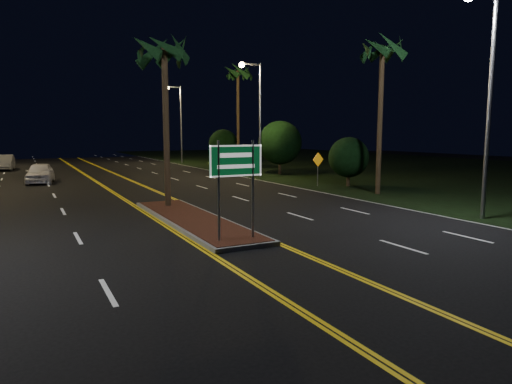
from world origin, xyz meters
TOP-DOWN VIEW (x-y plane):
  - ground at (0.00, 0.00)m, footprint 120.00×120.00m
  - grass_right at (30.00, 25.00)m, footprint 40.00×110.00m
  - median_island at (0.00, 7.00)m, footprint 2.25×10.25m
  - highway_sign at (0.00, 2.80)m, footprint 1.80×0.08m
  - streetlight_right_near at (10.61, 2.00)m, footprint 1.91×0.44m
  - streetlight_right_mid at (10.61, 22.00)m, footprint 1.91×0.44m
  - streetlight_right_far at (10.61, 42.00)m, footprint 1.91×0.44m
  - palm_median at (0.00, 10.50)m, footprint 2.40×2.40m
  - palm_right_near at (12.50, 10.00)m, footprint 2.40×2.40m
  - palm_right_far at (12.80, 30.00)m, footprint 2.40×2.40m
  - shrub_near at (13.50, 14.00)m, footprint 2.70×2.70m
  - shrub_mid at (14.00, 24.00)m, footprint 3.78×3.78m
  - shrub_far at (13.80, 36.00)m, footprint 3.24×3.24m
  - car_near at (-4.92, 25.74)m, footprint 2.84×5.34m
  - car_far at (-7.53, 39.95)m, footprint 2.54×5.29m
  - warning_sign at (11.67, 14.94)m, footprint 0.95×0.20m

SIDE VIEW (x-z plane):
  - ground at x=0.00m, z-range 0.00..0.00m
  - grass_right at x=30.00m, z-range 0.00..0.01m
  - median_island at x=0.00m, z-range 0.00..0.17m
  - car_near at x=-4.92m, z-range 0.00..1.70m
  - car_far at x=-7.53m, z-range 0.00..1.72m
  - warning_sign at x=11.67m, z-range 0.33..2.60m
  - shrub_near at x=13.50m, z-range 0.30..3.60m
  - shrub_far at x=13.80m, z-range 0.36..4.32m
  - highway_sign at x=0.00m, z-range 0.80..4.00m
  - shrub_mid at x=14.00m, z-range 0.42..5.04m
  - streetlight_right_near at x=10.61m, z-range 1.16..10.16m
  - streetlight_right_mid at x=10.61m, z-range 1.16..10.16m
  - streetlight_right_far at x=10.61m, z-range 1.16..10.16m
  - palm_median at x=0.00m, z-range 3.13..11.43m
  - palm_right_near at x=12.50m, z-range 3.56..12.86m
  - palm_right_far at x=12.80m, z-range 3.99..14.29m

